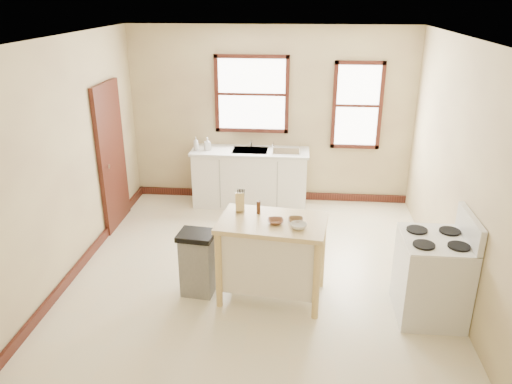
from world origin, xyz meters
TOP-DOWN VIEW (x-y plane):
  - floor at (0.00, 0.00)m, footprint 5.00×5.00m
  - ceiling at (0.00, 0.00)m, footprint 5.00×5.00m
  - wall_back at (0.00, 2.50)m, footprint 4.50×0.04m
  - wall_left at (-2.25, 0.00)m, footprint 0.04×5.00m
  - wall_right at (2.25, 0.00)m, footprint 0.04×5.00m
  - window_main at (-0.30, 2.48)m, footprint 1.17×0.06m
  - window_side at (1.35, 2.48)m, footprint 0.77×0.06m
  - door_left at (-2.21, 1.30)m, footprint 0.06×0.90m
  - baseboard_back at (0.00, 2.47)m, footprint 4.50×0.04m
  - baseboard_left at (-2.22, 0.00)m, footprint 0.04×5.00m
  - sink_counter at (-0.30, 2.20)m, footprint 1.86×0.62m
  - faucet at (-0.30, 2.38)m, footprint 0.03×0.03m
  - soap_bottle_a at (-1.15, 2.12)m, footprint 0.11×0.11m
  - soap_bottle_b at (-0.97, 2.15)m, footprint 0.12×0.12m
  - dish_rack at (0.27, 2.14)m, footprint 0.49×0.40m
  - kitchen_island at (0.21, -0.44)m, footprint 1.24×0.87m
  - knife_block at (-0.17, -0.21)m, footprint 0.11×0.11m
  - pepper_grinder at (0.04, -0.27)m, footprint 0.06×0.06m
  - bowl_a at (0.25, -0.50)m, footprint 0.20×0.20m
  - bowl_b at (0.46, -0.45)m, footprint 0.17×0.17m
  - bowl_c at (0.49, -0.61)m, footprint 0.21×0.21m
  - trash_bin at (-0.63, -0.45)m, footprint 0.43×0.37m
  - gas_stove at (1.90, -0.64)m, footprint 0.73×0.74m

SIDE VIEW (x-z plane):
  - floor at x=0.00m, z-range 0.00..0.00m
  - baseboard_back at x=0.00m, z-range 0.00..0.12m
  - baseboard_left at x=-2.22m, z-range 0.00..0.12m
  - trash_bin at x=-0.63m, z-range 0.00..0.77m
  - sink_counter at x=-0.30m, z-range 0.00..0.92m
  - kitchen_island at x=0.21m, z-range 0.00..0.95m
  - gas_stove at x=1.90m, z-range 0.00..1.18m
  - bowl_b at x=0.46m, z-range 0.95..0.99m
  - bowl_a at x=0.25m, z-range 0.95..0.99m
  - bowl_c at x=0.49m, z-range 0.95..1.00m
  - dish_rack at x=0.27m, z-range 0.92..1.03m
  - soap_bottle_b at x=-0.97m, z-range 0.92..1.12m
  - pepper_grinder at x=0.04m, z-range 0.95..1.10m
  - soap_bottle_a at x=-1.15m, z-range 0.92..1.14m
  - faucet at x=-0.30m, z-range 0.92..1.14m
  - knife_block at x=-0.17m, z-range 0.95..1.15m
  - door_left at x=-2.21m, z-range 0.00..2.10m
  - wall_back at x=0.00m, z-range 0.00..2.80m
  - wall_left at x=-2.25m, z-range 0.00..2.80m
  - wall_right at x=2.25m, z-range 0.00..2.80m
  - window_side at x=1.35m, z-range 0.92..2.29m
  - window_main at x=-0.30m, z-range 1.14..2.36m
  - ceiling at x=0.00m, z-range 2.80..2.80m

